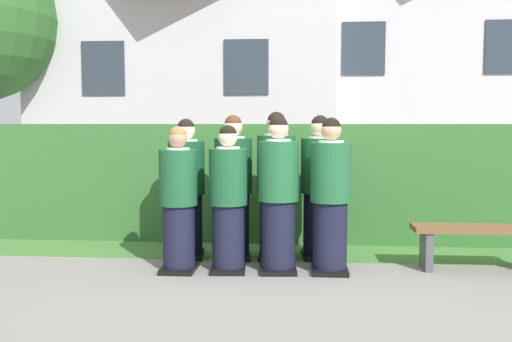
# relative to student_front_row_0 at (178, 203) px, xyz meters

# --- Properties ---
(ground_plane) EXTENTS (60.00, 60.00, 0.00)m
(ground_plane) POSITION_rel_student_front_row_0_xyz_m (0.80, 0.07, -0.74)
(ground_plane) COLOR gray
(student_front_row_0) EXTENTS (0.40, 0.49, 1.55)m
(student_front_row_0) POSITION_rel_student_front_row_0_xyz_m (0.00, 0.00, 0.00)
(student_front_row_0) COLOR black
(student_front_row_0) RESTS_ON ground
(student_front_row_1) EXTENTS (0.41, 0.51, 1.56)m
(student_front_row_1) POSITION_rel_student_front_row_0_xyz_m (0.53, 0.05, 0.01)
(student_front_row_1) COLOR black
(student_front_row_1) RESTS_ON ground
(student_front_row_2) EXTENTS (0.43, 0.51, 1.66)m
(student_front_row_2) POSITION_rel_student_front_row_0_xyz_m (1.06, 0.08, 0.05)
(student_front_row_2) COLOR black
(student_front_row_2) RESTS_ON ground
(student_front_row_3) EXTENTS (0.43, 0.51, 1.64)m
(student_front_row_3) POSITION_rel_student_front_row_0_xyz_m (1.61, 0.10, 0.04)
(student_front_row_3) COLOR black
(student_front_row_3) RESTS_ON ground
(student_rear_row_0) EXTENTS (0.43, 0.54, 1.63)m
(student_rear_row_0) POSITION_rel_student_front_row_0_xyz_m (-0.04, 0.61, 0.04)
(student_rear_row_0) COLOR black
(student_rear_row_0) RESTS_ON ground
(student_rear_row_1) EXTENTS (0.45, 0.53, 1.68)m
(student_rear_row_1) POSITION_rel_student_front_row_0_xyz_m (0.51, 0.63, 0.06)
(student_rear_row_1) COLOR black
(student_rear_row_1) RESTS_ON ground
(student_rear_row_2) EXTENTS (0.45, 0.53, 1.71)m
(student_rear_row_2) POSITION_rel_student_front_row_0_xyz_m (1.01, 0.66, 0.08)
(student_rear_row_2) COLOR black
(student_rear_row_2) RESTS_ON ground
(student_rear_row_3) EXTENTS (0.44, 0.52, 1.67)m
(student_rear_row_3) POSITION_rel_student_front_row_0_xyz_m (1.51, 0.73, 0.06)
(student_rear_row_3) COLOR black
(student_rear_row_3) RESTS_ON ground
(hedge) EXTENTS (7.61, 0.70, 1.57)m
(hedge) POSITION_rel_student_front_row_0_xyz_m (0.80, 1.74, 0.05)
(hedge) COLOR #33662D
(hedge) RESTS_ON ground
(school_building_main) EXTENTS (6.90, 4.36, 7.05)m
(school_building_main) POSITION_rel_student_front_row_0_xyz_m (4.05, 8.29, 2.88)
(school_building_main) COLOR silver
(school_building_main) RESTS_ON ground
(school_building_annex) EXTENTS (6.99, 4.65, 6.36)m
(school_building_annex) POSITION_rel_student_front_row_0_xyz_m (-1.31, 7.69, 2.53)
(school_building_annex) COLOR silver
(school_building_annex) RESTS_ON ground
(wooden_bench) EXTENTS (1.40, 0.37, 0.48)m
(wooden_bench) POSITION_rel_student_front_row_0_xyz_m (3.21, 0.30, -0.39)
(wooden_bench) COLOR brown
(wooden_bench) RESTS_ON ground
(lawn_strip) EXTENTS (7.61, 0.90, 0.01)m
(lawn_strip) POSITION_rel_student_front_row_0_xyz_m (0.80, 0.94, -0.73)
(lawn_strip) COLOR #477A38
(lawn_strip) RESTS_ON ground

